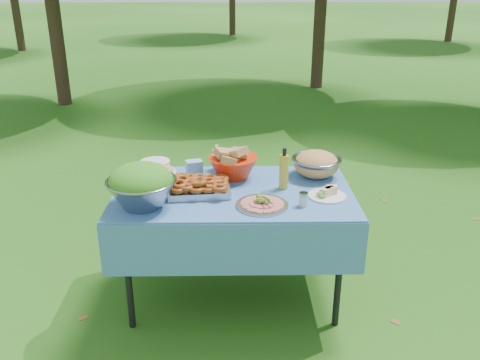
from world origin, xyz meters
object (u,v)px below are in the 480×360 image
picnic_table (234,245)px  charcuterie_platter (262,200)px  salad_bowl (141,185)px  bread_bowl (233,162)px  pasta_bowl_steel (316,164)px  plate_stack (155,167)px  oil_bottle (284,168)px

picnic_table → charcuterie_platter: size_ratio=4.80×
charcuterie_platter → salad_bowl: bearing=179.7°
bread_bowl → pasta_bowl_steel: bearing=1.7°
salad_bowl → plate_stack: salad_bowl is taller
salad_bowl → pasta_bowl_steel: bearing=23.6°
oil_bottle → bread_bowl: bearing=148.9°
salad_bowl → bread_bowl: (0.52, 0.45, -0.02)m
picnic_table → salad_bowl: size_ratio=3.67×
pasta_bowl_steel → oil_bottle: size_ratio=1.24×
oil_bottle → salad_bowl: bearing=-162.7°
bread_bowl → plate_stack: bearing=170.0°
pasta_bowl_steel → charcuterie_platter: 0.60m
salad_bowl → bread_bowl: salad_bowl is taller
salad_bowl → plate_stack: bearing=90.5°
charcuterie_platter → oil_bottle: size_ratio=1.17×
pasta_bowl_steel → charcuterie_platter: pasta_bowl_steel is taller
bread_bowl → charcuterie_platter: bread_bowl is taller
picnic_table → oil_bottle: (0.31, 0.04, 0.51)m
picnic_table → plate_stack: plate_stack is taller
bread_bowl → oil_bottle: 0.37m
picnic_table → bread_bowl: 0.54m
plate_stack → bread_bowl: size_ratio=0.62×
picnic_table → bread_bowl: (-0.00, 0.23, 0.49)m
charcuterie_platter → bread_bowl: bearing=110.2°
pasta_bowl_steel → charcuterie_platter: bearing=-129.1°
pasta_bowl_steel → oil_bottle: 0.31m
plate_stack → charcuterie_platter: 0.88m
bread_bowl → charcuterie_platter: (0.17, -0.45, -0.07)m
plate_stack → pasta_bowl_steel: pasta_bowl_steel is taller
picnic_table → plate_stack: bearing=148.6°
salad_bowl → charcuterie_platter: (0.68, -0.00, -0.10)m
picnic_table → oil_bottle: size_ratio=5.61×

